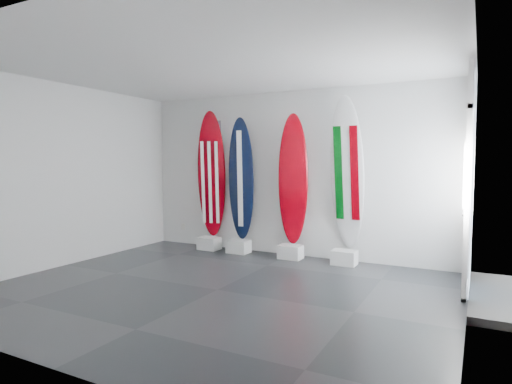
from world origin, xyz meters
The scene contains 16 objects.
floor centered at (0.00, 0.00, 0.00)m, with size 6.00×6.00×0.00m, color black.
ceiling centered at (0.00, 0.00, 3.00)m, with size 6.00×6.00×0.00m, color white.
wall_back centered at (0.00, 2.50, 1.50)m, with size 6.00×6.00×0.00m, color white.
wall_front centered at (0.00, -2.50, 1.50)m, with size 6.00×6.00×0.00m, color white.
wall_left centered at (-3.00, 0.00, 1.50)m, with size 5.00×5.00×0.00m, color white.
wall_right centered at (3.00, 0.00, 1.50)m, with size 5.00×5.00×0.00m, color white.
display_block_usa centered at (-1.59, 2.18, 0.12)m, with size 0.40×0.30×0.24m, color silver.
surfboard_usa centered at (-1.59, 2.28, 1.47)m, with size 0.56×0.08×2.47m, color #7A0009.
display_block_navy centered at (-0.93, 2.18, 0.12)m, with size 0.40×0.30×0.24m, color silver.
surfboard_navy centered at (-0.93, 2.28, 1.39)m, with size 0.52×0.08×2.31m, color black.
display_block_swiss centered at (0.14, 2.18, 0.12)m, with size 0.40×0.30×0.24m, color silver.
surfboard_swiss centered at (0.14, 2.28, 1.40)m, with size 0.53×0.08×2.33m, color #7A0009.
display_block_italy centered at (1.11, 2.18, 0.12)m, with size 0.40×0.30×0.24m, color silver.
surfboard_italy centered at (1.11, 2.28, 1.52)m, with size 0.58×0.08×2.58m, color white.
wall_outlet centered at (-2.45, 2.48, 0.35)m, with size 0.09×0.02×0.13m, color silver.
glass_door centered at (2.97, 1.55, 1.43)m, with size 0.12×1.16×2.85m, color white, non-canonical shape.
Camera 1 is at (3.08, -4.77, 1.71)m, focal length 30.12 mm.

